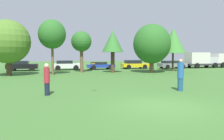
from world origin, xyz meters
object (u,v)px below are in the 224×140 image
Objects in this scene: frisbee at (93,64)px; parked_car_white at (66,65)px; person_catcher at (180,75)px; tree_5 at (173,41)px; tree_2 at (81,42)px; tree_0 at (8,42)px; tree_4 at (152,44)px; tree_1 at (52,34)px; parked_car_blue at (100,65)px; parked_car_grey at (172,64)px; parked_car_black at (22,65)px; delivery_truck_silver at (200,60)px; parked_car_yellow at (134,64)px; tree_3 at (113,42)px; person_thrower at (47,79)px.

frisbee reaches higher than parked_car_white.
person_catcher is 15.95m from tree_5.
frisbee is 0.05× the size of tree_2.
tree_0 is 0.98× the size of tree_4.
tree_1 reaches higher than tree_4.
frisbee is 14.83m from tree_4.
person_catcher is at bearing -72.21° from tree_2.
parked_car_blue is at bearing 33.75° from tree_0.
frisbee is 0.04× the size of tree_5.
tree_0 is at bearing -165.54° from parked_car_grey.
tree_1 reaches higher than tree_5.
delivery_truck_silver is (26.87, 0.03, 0.61)m from parked_car_black.
tree_4 is (8.60, 11.96, 1.73)m from frisbee.
frisbee is 0.04× the size of tree_1.
parked_car_yellow is at bearing 171.61° from parked_car_grey.
parked_car_yellow is at bearing -1.33° from parked_car_black.
parked_car_white is 0.95× the size of parked_car_yellow.
tree_2 is at bearing -169.47° from delivery_truck_silver.
tree_3 is at bearing -156.08° from parked_car_grey.
tree_4 is at bearing -103.27° from person_catcher.
parked_car_black is at bearing 89.99° from tree_0.
frisbee is at bearing -2.41° from person_thrower.
tree_2 is (7.51, 2.44, 0.22)m from tree_0.
tree_5 is at bearing 45.11° from person_thrower.
parked_car_yellow is at bearing 24.62° from tree_0.
tree_1 is 23.80m from delivery_truck_silver.
frisbee is 0.04× the size of tree_0.
person_thrower is 0.34× the size of tree_2.
parked_car_white is at bearing 93.68° from frisbee.
person_catcher reaches higher than parked_car_black.
frisbee reaches higher than parked_car_blue.
parked_car_blue is (3.05, 4.61, -3.04)m from tree_2.
tree_4 is 1.43× the size of parked_car_blue.
person_catcher reaches higher than frisbee.
tree_5 is (14.80, 13.58, 3.05)m from person_thrower.
parked_car_grey is at bearing 20.56° from tree_1.
tree_5 is at bearing -32.41° from parked_car_blue.
parked_car_white is at bearing 176.20° from parked_car_grey.
parked_car_blue is at bearing 125.99° from tree_4.
parked_car_white is (-13.58, 4.95, -3.21)m from tree_5.
person_thrower is 0.30× the size of tree_0.
parked_car_black is 0.95× the size of parked_car_yellow.
parked_car_grey is at bearing 16.47° from tree_2.
parked_car_yellow is (8.29, 4.80, -2.95)m from tree_2.
parked_car_yellow is (5.24, 0.18, 0.09)m from parked_car_blue.
tree_0 is 13.01m from parked_car_blue.
parked_car_blue is at bearing 150.13° from tree_5.
tree_1 is 4.05m from tree_2.
person_catcher is at bearing -1.44° from frisbee.
parked_car_yellow is (8.86, 19.00, -0.98)m from frisbee.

